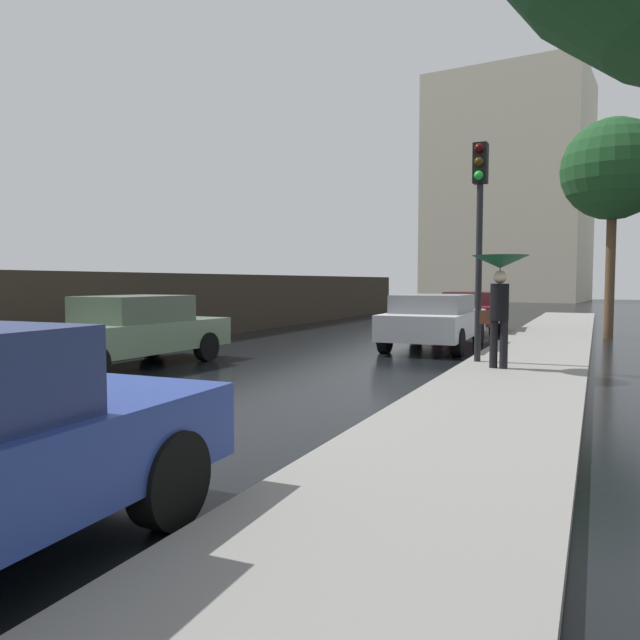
% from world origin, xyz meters
% --- Properties ---
extents(car_maroon_mid_road, '(2.09, 4.22, 1.33)m').
position_xyz_m(car_maroon_mid_road, '(2.57, 18.04, 0.72)').
color(car_maroon_mid_road, maroon).
rests_on(car_maroon_mid_road, ground).
extents(car_green_far_ahead, '(1.94, 4.63, 1.39)m').
position_xyz_m(car_green_far_ahead, '(-2.00, 7.15, 0.71)').
color(car_green_far_ahead, slate).
rests_on(car_green_far_ahead, ground).
extents(car_silver_far_lane, '(1.99, 4.36, 1.35)m').
position_xyz_m(car_silver_far_lane, '(2.65, 12.83, 0.73)').
color(car_silver_far_lane, '#B2B5BA').
rests_on(car_silver_far_lane, ground).
extents(pedestrian_with_umbrella_near, '(0.98, 0.98, 1.99)m').
position_xyz_m(pedestrian_with_umbrella_near, '(4.75, 9.03, 1.71)').
color(pedestrian_with_umbrella_near, black).
rests_on(pedestrian_with_umbrella_near, sidewalk_strip).
extents(traffic_light, '(0.26, 0.39, 4.13)m').
position_xyz_m(traffic_light, '(4.24, 9.79, 3.02)').
color(traffic_light, black).
rests_on(traffic_light, sidewalk_strip).
extents(street_tree_mid, '(2.91, 2.91, 6.37)m').
position_xyz_m(street_tree_mid, '(6.63, 17.65, 4.88)').
color(street_tree_mid, '#4C3823').
rests_on(street_tree_mid, ground).
extents(distant_tower, '(13.67, 12.13, 19.06)m').
position_xyz_m(distant_tower, '(-0.97, 53.64, 9.53)').
color(distant_tower, beige).
rests_on(distant_tower, ground).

